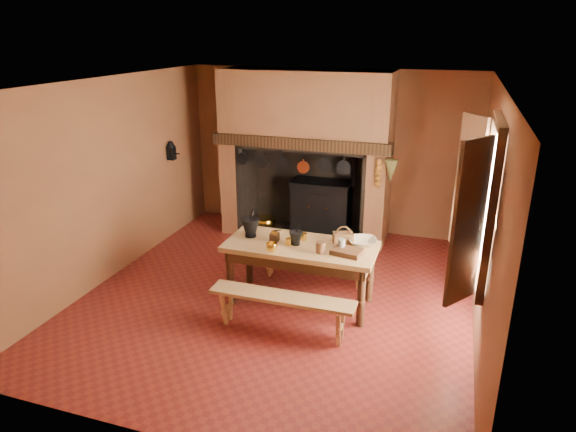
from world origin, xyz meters
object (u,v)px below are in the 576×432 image
object	(u,v)px
iron_range	(322,206)
work_table	(301,254)
mixing_bowl	(363,242)
wicker_basket	(343,238)
bench_front	(282,305)
coffee_grinder	(275,236)

from	to	relation	value
iron_range	work_table	bearing A→B (deg)	-81.46
mixing_bowl	wicker_basket	xyz separation A→B (m)	(-0.25, -0.02, 0.03)
iron_range	wicker_basket	xyz separation A→B (m)	(0.88, -2.33, 0.42)
bench_front	coffee_grinder	world-z (taller)	coffee_grinder
iron_range	bench_front	size ratio (longest dim) A/B	0.92
wicker_basket	work_table	bearing A→B (deg)	179.47
work_table	bench_front	bearing A→B (deg)	-90.00
work_table	iron_range	bearing A→B (deg)	98.54
bench_front	coffee_grinder	distance (m)	0.98
mixing_bowl	coffee_grinder	bearing A→B (deg)	-168.84
coffee_grinder	iron_range	bearing A→B (deg)	88.85
wicker_basket	mixing_bowl	bearing A→B (deg)	-16.79
iron_range	coffee_grinder	xyz separation A→B (m)	(0.03, -2.53, 0.41)
bench_front	mixing_bowl	bearing A→B (deg)	52.26
bench_front	mixing_bowl	xyz separation A→B (m)	(0.75, 0.96, 0.51)
iron_range	mixing_bowl	distance (m)	2.60
coffee_grinder	mixing_bowl	size ratio (longest dim) A/B	0.47
iron_range	work_table	distance (m)	2.56
iron_range	wicker_basket	distance (m)	2.53
bench_front	iron_range	bearing A→B (deg)	96.62
coffee_grinder	wicker_basket	world-z (taller)	wicker_basket
bench_front	wicker_basket	world-z (taller)	wicker_basket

